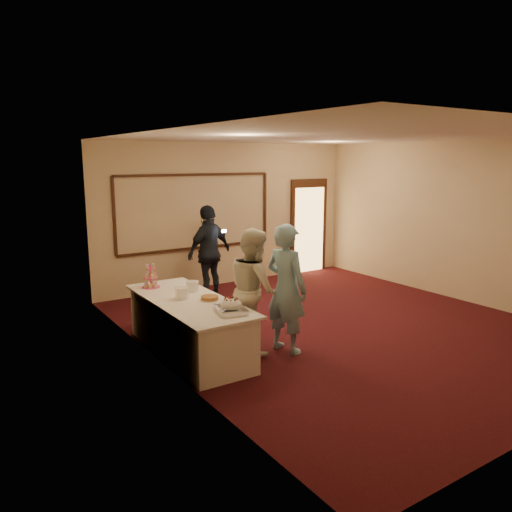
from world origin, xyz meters
The scene contains 14 objects.
floor centered at (0.00, 0.00, 0.00)m, with size 7.00×7.00×0.00m, color black.
room_walls centered at (0.00, 0.00, 2.03)m, with size 6.04×7.04×3.02m.
wall_molding centered at (-0.80, 3.47, 1.60)m, with size 3.45×0.04×1.55m.
doorway centered at (2.15, 3.45, 1.08)m, with size 1.05×0.07×2.20m.
buffet_table centered at (-2.52, 0.31, 0.39)m, with size 0.98×2.46×0.77m.
pavlova_tray centered at (-2.34, -0.52, 0.84)m, with size 0.43×0.52×0.17m.
cupcake_stand centered at (-2.71, 1.20, 0.91)m, with size 0.27×0.27×0.39m.
plate_stack_a centered at (-2.59, 0.38, 0.85)m, with size 0.19×0.19×0.16m.
plate_stack_b centered at (-2.29, 0.65, 0.85)m, with size 0.18×0.18×0.15m.
tart centered at (-2.30, 0.11, 0.80)m, with size 0.28×0.28×0.06m.
man centered at (-1.36, -0.37, 0.91)m, with size 0.66×0.43×1.81m, color #83B8D2.
woman centered at (-1.69, -0.06, 0.87)m, with size 0.84×0.66×1.73m, color silver.
guest centered at (-0.98, 2.60, 0.91)m, with size 1.06×0.44×1.81m, color black.
camera_flash centered at (-0.79, 2.36, 1.33)m, with size 0.07×0.04×0.05m, color white.
Camera 1 is at (-5.37, -5.71, 2.66)m, focal length 35.00 mm.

